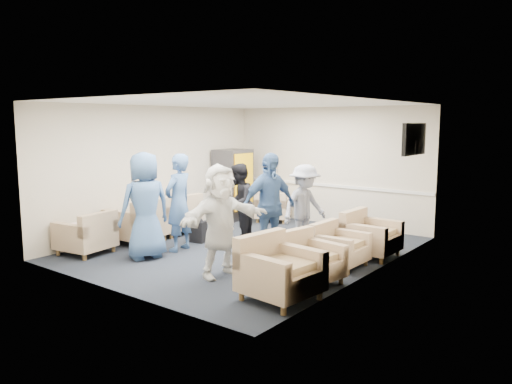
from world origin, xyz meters
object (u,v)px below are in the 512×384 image
Objects in this scene: person_front_left at (145,206)px; armchair_right_midnear at (307,262)px; person_back_right at (304,206)px; person_mid_right at (269,206)px; armchair_corner at (273,209)px; armchair_right_far at (368,237)px; armchair_right_midfar at (337,248)px; person_mid_left at (179,203)px; person_back_left at (239,203)px; armchair_left_far at (175,217)px; armchair_left_near at (88,236)px; person_front_right at (220,221)px; armchair_left_mid at (139,224)px; armchair_right_near at (277,273)px; vending_machine at (233,184)px.

armchair_right_midnear is at bearing 116.41° from person_front_left.
person_back_right is 1.05m from person_mid_right.
armchair_right_far is at bearing 130.77° from armchair_corner.
armchair_corner is (-3.02, 2.38, 0.00)m from armchair_right_midfar.
person_mid_left reaches higher than person_back_left.
armchair_corner is (0.88, 2.32, -0.05)m from armchair_left_far.
person_front_left is (1.03, 0.47, 0.60)m from armchair_left_near.
person_front_right is at bearing 92.24° from armchair_left_near.
armchair_left_near is at bearing 114.05° from armchair_right_midnear.
armchair_right_midfar is at bearing -26.41° from person_front_right.
person_back_left is (0.67, -2.08, 0.47)m from armchair_corner.
armchair_right_far is 3.47m from person_mid_left.
armchair_left_near is 0.50× the size of person_front_left.
armchair_corner is at bearing 175.86° from person_mid_left.
armchair_right_far reaches higher than armchair_left_near.
person_back_left is 1.32m from person_back_right.
person_mid_right reaches higher than person_mid_left.
armchair_left_mid is at bearing 114.70° from armchair_right_far.
armchair_left_mid is (0.04, 1.12, 0.04)m from armchair_left_near.
armchair_corner is at bearing 42.54° from armchair_right_near.
armchair_left_far is 2.90m from person_back_right.
vending_machine is 0.98× the size of person_front_right.
armchair_right_near is (4.02, 0.20, 0.03)m from armchair_left_near.
armchair_left_mid is 2.82m from person_front_right.
armchair_right_midnear is at bearing 78.10° from armchair_left_far.
person_back_right is at bearing -24.58° from vending_machine.
armchair_left_near is 1.72m from person_mid_left.
armchair_left_far is 4.45m from armchair_right_near.
armchair_right_far is 0.46× the size of person_front_left.
armchair_right_near is at bearing 100.83° from person_front_left.
armchair_left_far is at bearing 171.60° from armchair_left_near.
person_mid_right is at bearing 104.99° from armchair_right_midfar.
armchair_right_midfar is 0.42× the size of person_front_left.
armchair_right_midfar is at bearing 117.89° from armchair_corner.
person_mid_right reaches higher than armchair_right_far.
vending_machine is at bearing 176.02° from armchair_left_mid.
armchair_corner is at bearing 63.75° from person_back_right.
person_mid_left reaches higher than armchair_right_near.
person_back_right reaches higher than armchair_left_mid.
armchair_right_far is at bearing 108.42° from armchair_left_mid.
armchair_left_mid is 3.99m from armchair_right_midfar.
person_back_left is 0.85× the size of person_mid_right.
armchair_right_midfar is at bearing 13.18° from armchair_right_midnear.
person_mid_right is at bearing 41.54° from person_back_left.
person_mid_right reaches higher than vending_machine.
vending_machine reaches higher than person_back_left.
armchair_left_near is at bearing -54.96° from person_back_left.
person_mid_right is at bearing 45.38° from armchair_right_near.
person_front_right is (-1.31, -2.45, 0.53)m from armchair_right_far.
armchair_left_far is 1.24× the size of armchair_right_midfar.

